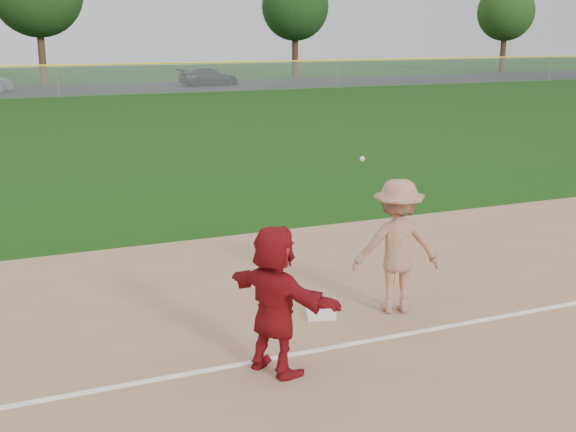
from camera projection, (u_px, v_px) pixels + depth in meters
name	position (u px, v px, depth m)	size (l,w,h in m)	color
ground	(327.00, 324.00, 10.68)	(160.00, 160.00, 0.00)	#143C0B
foul_line	(352.00, 344.00, 9.95)	(60.00, 0.10, 0.01)	white
parking_asphalt	(51.00, 90.00, 51.79)	(120.00, 10.00, 0.01)	black
first_base	(320.00, 313.00, 10.94)	(0.43, 0.43, 0.10)	white
base_runner	(275.00, 300.00, 8.94)	(1.78, 0.57, 1.92)	maroon
car_right	(209.00, 77.00, 55.51)	(1.90, 4.67, 1.35)	black
first_base_play	(397.00, 246.00, 10.90)	(1.51, 1.16, 2.46)	gray
outfield_fence	(57.00, 66.00, 45.94)	(110.00, 0.12, 110.00)	#999EA0
tree_3	(295.00, 7.00, 64.49)	(6.00, 6.00, 9.19)	#352013
tree_4	(506.00, 12.00, 71.31)	(5.60, 5.60, 8.67)	#372414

